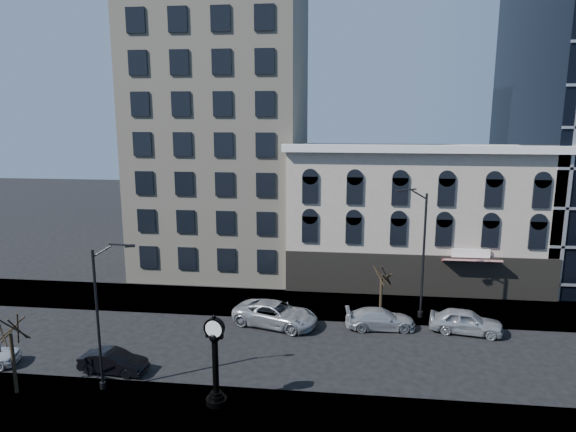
# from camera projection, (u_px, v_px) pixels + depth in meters

# --- Properties ---
(ground) EXTENTS (160.00, 160.00, 0.00)m
(ground) POSITION_uv_depth(u_px,v_px,m) (250.00, 348.00, 33.24)
(ground) COLOR black
(ground) RESTS_ON ground
(sidewalk_far) EXTENTS (160.00, 6.00, 0.12)m
(sidewalk_far) POSITION_uv_depth(u_px,v_px,m) (269.00, 303.00, 41.02)
(sidewalk_far) COLOR gray
(sidewalk_far) RESTS_ON ground
(sidewalk_near) EXTENTS (160.00, 6.00, 0.12)m
(sidewalk_near) POSITION_uv_depth(u_px,v_px,m) (220.00, 419.00, 25.44)
(sidewalk_near) COLOR gray
(sidewalk_near) RESTS_ON ground
(cream_tower) EXTENTS (15.90, 15.40, 42.50)m
(cream_tower) POSITION_uv_depth(u_px,v_px,m) (221.00, 66.00, 48.50)
(cream_tower) COLOR #C0B49A
(cream_tower) RESTS_ON ground
(victorian_row) EXTENTS (22.60, 11.19, 12.50)m
(victorian_row) POSITION_uv_depth(u_px,v_px,m) (414.00, 214.00, 46.15)
(victorian_row) COLOR #B8A998
(victorian_row) RESTS_ON ground
(street_clock) EXTENTS (1.11, 1.11, 4.92)m
(street_clock) POSITION_uv_depth(u_px,v_px,m) (215.00, 364.00, 26.28)
(street_clock) COLOR black
(street_clock) RESTS_ON sidewalk_near
(street_lamp_near) EXTENTS (2.12, 0.78, 8.34)m
(street_lamp_near) POSITION_uv_depth(u_px,v_px,m) (107.00, 278.00, 27.03)
(street_lamp_near) COLOR black
(street_lamp_near) RESTS_ON sidewalk_near
(street_lamp_far) EXTENTS (2.53, 0.65, 9.81)m
(street_lamp_far) POSITION_uv_depth(u_px,v_px,m) (415.00, 219.00, 36.54)
(street_lamp_far) COLOR black
(street_lamp_far) RESTS_ON sidewalk_far
(bare_tree_near) EXTENTS (3.22, 3.22, 5.52)m
(bare_tree_near) POSITION_uv_depth(u_px,v_px,m) (9.00, 320.00, 26.95)
(bare_tree_near) COLOR #332819
(bare_tree_near) RESTS_ON sidewalk_near
(bare_tree_far) EXTENTS (2.48, 2.48, 4.26)m
(bare_tree_far) POSITION_uv_depth(u_px,v_px,m) (382.00, 271.00, 38.38)
(bare_tree_far) COLOR #332819
(bare_tree_far) RESTS_ON sidewalk_far
(car_near_b) EXTENTS (4.09, 1.73, 1.31)m
(car_near_b) POSITION_uv_depth(u_px,v_px,m) (113.00, 362.00, 30.08)
(car_near_b) COLOR black
(car_near_b) RESTS_ON ground
(car_far_a) EXTENTS (6.60, 4.34, 1.69)m
(car_far_a) POSITION_uv_depth(u_px,v_px,m) (276.00, 314.00, 36.68)
(car_far_a) COLOR #A5A8AD
(car_far_a) RESTS_ON ground
(car_far_b) EXTENTS (5.06, 2.42, 1.42)m
(car_far_b) POSITION_uv_depth(u_px,v_px,m) (380.00, 319.00, 36.18)
(car_far_b) COLOR #A5A8AD
(car_far_b) RESTS_ON ground
(car_far_c) EXTENTS (5.15, 2.77, 1.67)m
(car_far_c) POSITION_uv_depth(u_px,v_px,m) (466.00, 321.00, 35.43)
(car_far_c) COLOR #A5A8AD
(car_far_c) RESTS_ON ground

